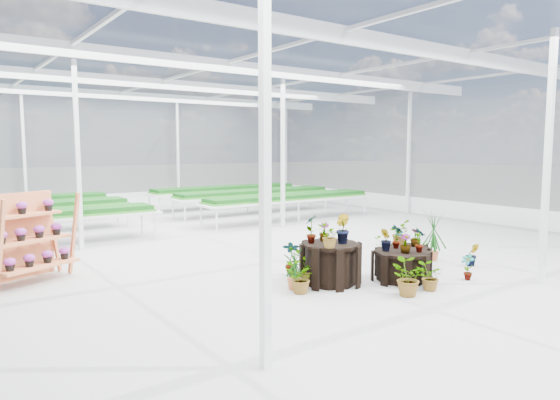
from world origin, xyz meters
TOP-DOWN VIEW (x-y plane):
  - ground_plane at (0.00, 0.00)m, footprint 24.00×24.00m
  - greenhouse_shell at (0.00, 0.00)m, footprint 18.00×24.00m
  - steel_frame at (0.00, 0.00)m, footprint 18.00×24.00m
  - nursery_benches at (0.00, 7.20)m, footprint 16.00×7.00m
  - plinth_tall at (-0.12, -1.80)m, footprint 1.45×1.45m
  - plinth_mid at (1.08, -2.40)m, footprint 1.19×1.19m
  - plinth_low at (2.08, -1.70)m, footprint 1.09×1.09m
  - shelf_rack at (-4.50, 1.54)m, footprint 1.73×1.38m
  - nursery_plants at (0.93, -1.91)m, footprint 4.61×2.77m

SIDE VIEW (x-z plane):
  - ground_plane at x=0.00m, z-range 0.00..0.00m
  - plinth_low at x=2.08m, z-range 0.00..0.41m
  - plinth_mid at x=1.08m, z-range 0.00..0.56m
  - plinth_tall at x=-0.12m, z-range 0.00..0.75m
  - nursery_benches at x=0.00m, z-range 0.00..0.84m
  - nursery_plants at x=0.93m, z-range -0.18..1.10m
  - shelf_rack at x=-4.50m, z-range 0.00..1.62m
  - greenhouse_shell at x=0.00m, z-range 0.00..4.50m
  - steel_frame at x=0.00m, z-range 0.00..4.50m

